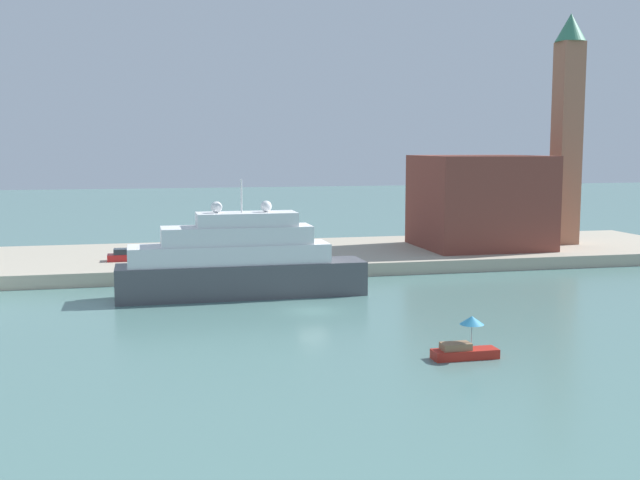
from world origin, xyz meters
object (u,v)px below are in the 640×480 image
small_motorboat (465,345)px  parked_car (128,255)px  harbor_building (480,202)px  bell_tower (567,123)px  large_yacht (239,263)px  mooring_bollard (249,262)px  person_figure (165,259)px

small_motorboat → parked_car: small_motorboat is taller
harbor_building → bell_tower: bearing=3.3°
large_yacht → bell_tower: bell_tower is taller
small_motorboat → parked_car: size_ratio=0.97×
parked_car → harbor_building: bearing=2.9°
large_yacht → mooring_bollard: 9.42m
person_figure → mooring_bollard: size_ratio=1.99×
harbor_building → person_figure: (-39.07, -7.66, -4.96)m
bell_tower → parked_car: 57.20m
bell_tower → person_figure: 53.98m
bell_tower → harbor_building: bearing=-176.7°
parked_car → person_figure: bearing=-54.5°
bell_tower → mooring_bollard: bearing=-166.9°
small_motorboat → parked_car: bearing=118.7°
bell_tower → parked_car: bell_tower is taller
large_yacht → mooring_bollard: bearing=76.7°
bell_tower → parked_car: size_ratio=6.38×
large_yacht → small_motorboat: (12.07, -24.94, -2.27)m
large_yacht → small_motorboat: bearing=-64.2°
bell_tower → mooring_bollard: 46.26m
small_motorboat → person_figure: bearing=117.6°
large_yacht → person_figure: 12.50m
harbor_building → mooring_bollard: (-30.40, -9.21, -5.32)m
bell_tower → parked_car: (-55.11, -2.91, -15.05)m
large_yacht → bell_tower: size_ratio=0.79×
parked_car → person_figure: size_ratio=2.75×
person_figure → small_motorboat: bearing=-62.4°
small_motorboat → bell_tower: bell_tower is taller
mooring_bollard → bell_tower: bearing=13.1°
bell_tower → mooring_bollard: (-42.55, -9.91, -15.21)m
parked_car → small_motorboat: bearing=-61.3°
harbor_building → bell_tower: 15.68m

